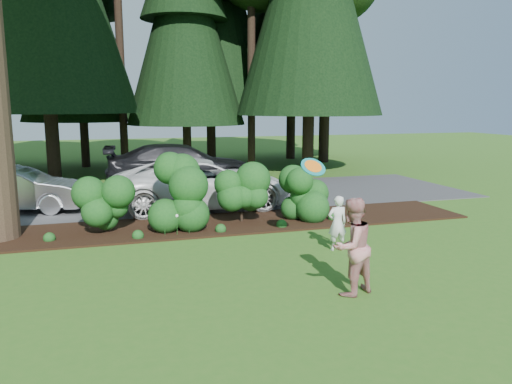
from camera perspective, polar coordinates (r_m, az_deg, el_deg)
ground at (r=10.34m, az=-5.44°, el=-8.24°), size 80.00×80.00×0.00m
mulch_bed at (r=13.41m, az=-8.23°, el=-3.93°), size 16.00×2.50×0.05m
driveway at (r=17.54m, az=-10.35°, el=-0.75°), size 22.00×6.00×0.03m
shrub_row at (r=13.27m, az=-4.95°, el=-0.55°), size 6.53×1.60×1.61m
lily_cluster at (r=12.44m, az=-9.05°, el=-2.82°), size 0.69×0.09×0.57m
car_silver_wagon at (r=16.63m, az=-25.75°, el=0.26°), size 4.30×2.20×1.35m
car_white_suv at (r=15.60m, az=-6.01°, el=0.98°), size 5.56×2.58×1.54m
car_dark_suv at (r=19.78m, az=-8.51°, el=3.02°), size 5.92×2.68×1.68m
child at (r=11.25m, az=9.28°, el=-3.54°), size 0.46×0.30×1.24m
adult at (r=8.67m, az=10.89°, el=-6.15°), size 0.98×0.88×1.68m
frisbee at (r=10.86m, az=6.54°, el=2.88°), size 0.58×0.47×0.39m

